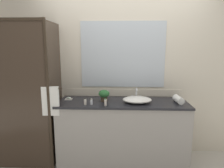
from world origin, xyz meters
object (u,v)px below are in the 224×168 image
soap_dish (69,99)px  potted_plant (104,95)px  rolled_towel_near_edge (178,99)px  amenity_bottle_lotion (85,101)px  sink_basin (137,100)px  amenity_bottle_conditioner (91,102)px  amenity_bottle_body_wash (105,102)px  faucet (136,96)px

soap_dish → potted_plant: bearing=-7.5°
rolled_towel_near_edge → amenity_bottle_lotion: bearing=-173.3°
potted_plant → rolled_towel_near_edge: size_ratio=0.76×
sink_basin → potted_plant: bearing=173.7°
amenity_bottle_conditioner → amenity_bottle_lotion: 0.08m
potted_plant → amenity_bottle_body_wash: 0.23m
amenity_bottle_body_wash → faucet: bearing=37.7°
faucet → amenity_bottle_body_wash: bearing=-142.3°
amenity_bottle_conditioner → soap_dish: bearing=146.9°
sink_basin → rolled_towel_near_edge: 0.56m
potted_plant → soap_dish: bearing=172.5°
amenity_bottle_conditioner → amenity_bottle_lotion: bearing=-168.4°
faucet → sink_basin: bearing=-90.0°
potted_plant → amenity_bottle_lotion: bearing=-141.4°
faucet → soap_dish: faucet is taller
sink_basin → amenity_bottle_lotion: (-0.70, -0.14, 0.00)m
faucet → potted_plant: size_ratio=1.06×
faucet → potted_plant: bearing=-166.5°
amenity_bottle_lotion → soap_dish: bearing=138.2°
soap_dish → amenity_bottle_body_wash: (0.56, -0.29, 0.03)m
rolled_towel_near_edge → potted_plant: bearing=177.7°
soap_dish → rolled_towel_near_edge: bearing=-4.0°
rolled_towel_near_edge → amenity_bottle_conditioner: bearing=-173.7°
potted_plant → amenity_bottle_conditioner: bearing=-132.0°
sink_basin → amenity_bottle_body_wash: bearing=-158.5°
sink_basin → faucet: 0.16m
sink_basin → rolled_towel_near_edge: (0.56, 0.01, 0.01)m
potted_plant → amenity_bottle_conditioner: size_ratio=2.06×
amenity_bottle_conditioner → amenity_bottle_lotion: (-0.08, -0.02, 0.01)m
sink_basin → potted_plant: (-0.46, 0.05, 0.05)m
potted_plant → amenity_bottle_lotion: (-0.24, -0.19, -0.05)m
sink_basin → amenity_bottle_lotion: 0.71m
soap_dish → amenity_bottle_lotion: amenity_bottle_lotion is taller
soap_dish → amenity_bottle_conditioner: (0.37, -0.24, 0.02)m
sink_basin → amenity_bottle_body_wash: (-0.42, -0.17, 0.01)m
potted_plant → rolled_towel_near_edge: potted_plant is taller
soap_dish → amenity_bottle_body_wash: size_ratio=1.05×
faucet → rolled_towel_near_edge: size_ratio=0.81×
amenity_bottle_conditioner → faucet: bearing=24.6°
faucet → amenity_bottle_body_wash: (-0.42, -0.33, -0.01)m
amenity_bottle_conditioner → amenity_bottle_body_wash: 0.20m
faucet → soap_dish: size_ratio=1.72×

